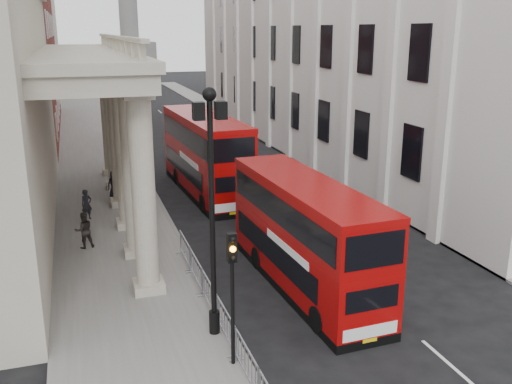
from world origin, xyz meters
TOP-DOWN VIEW (x-y plane):
  - sidewalk_west at (-3.00, 30.00)m, footprint 6.00×140.00m
  - sidewalk_east at (13.50, 30.00)m, footprint 3.00×140.00m
  - kerb at (-0.05, 30.00)m, footprint 0.20×140.00m
  - west_building_far at (-10.50, 80.00)m, footprint 9.00×30.00m
  - lamp_post_south at (-0.60, 4.00)m, footprint 1.05×0.44m
  - lamp_post_mid at (-0.60, 20.00)m, footprint 1.05×0.44m
  - lamp_post_north at (-0.60, 36.00)m, footprint 1.05×0.44m
  - traffic_light at (-0.50, 1.98)m, footprint 0.28×0.33m
  - crowd_barriers at (-0.35, 2.23)m, footprint 0.50×18.75m
  - bus_near at (3.81, 6.69)m, footprint 2.93×10.30m
  - bus_far at (3.16, 21.52)m, footprint 3.36×11.61m
  - pedestrian_a at (-4.31, 17.88)m, footprint 0.73×0.63m
  - pedestrian_b at (-4.57, 13.55)m, footprint 0.98×0.83m
  - pedestrian_c at (-2.56, 21.65)m, footprint 0.93×0.71m

SIDE VIEW (x-z plane):
  - sidewalk_west at x=-3.00m, z-range 0.00..0.12m
  - sidewalk_east at x=13.50m, z-range 0.00..0.12m
  - kerb at x=-0.05m, z-range 0.00..0.14m
  - crowd_barriers at x=-0.35m, z-range 0.12..1.22m
  - pedestrian_a at x=-4.31m, z-range 0.12..1.80m
  - pedestrian_c at x=-2.56m, z-range 0.12..1.84m
  - pedestrian_b at x=-4.57m, z-range 0.12..1.89m
  - bus_near at x=3.81m, z-range 0.10..4.50m
  - bus_far at x=3.16m, z-range 0.11..5.07m
  - traffic_light at x=-0.50m, z-range 0.96..5.26m
  - lamp_post_south at x=-0.60m, z-range 0.75..9.07m
  - lamp_post_mid at x=-0.60m, z-range 0.75..9.07m
  - lamp_post_north at x=-0.60m, z-range 0.75..9.07m
  - west_building_far at x=-10.50m, z-range 0.00..20.00m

